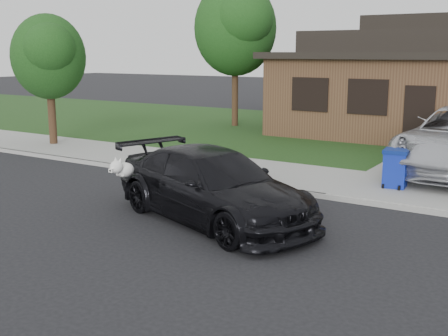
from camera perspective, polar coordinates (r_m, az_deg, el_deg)
The scene contains 9 objects.
ground at distance 12.55m, azimuth -12.22°, elevation -4.21°, with size 120.00×120.00×0.00m, color black.
sidewalk at distance 16.36m, azimuth 0.07°, elevation -0.02°, with size 60.00×3.00×0.12m, color gray.
curb at distance 15.14m, azimuth -2.95°, elevation -0.99°, with size 60.00×0.12×0.12m, color gray.
lawn at distance 23.42m, azimuth 10.58°, elevation 3.36°, with size 60.00×13.00×0.13m, color #193814.
sedan at distance 11.37m, azimuth -1.16°, elevation -1.81°, with size 5.40×3.54×1.45m.
recycling_bin at distance 14.28m, azimuth 17.02°, elevation -0.04°, with size 0.63×0.65×0.96m.
house at distance 24.02m, azimuth 21.56°, elevation 7.92°, with size 12.60×8.60×4.65m.
tree_0 at distance 25.03m, azimuth 1.33°, elevation 14.21°, with size 3.78×3.60×6.34m.
tree_2 at distance 20.98m, azimuth -17.39°, elevation 10.86°, with size 2.73×2.60×4.59m.
Camera 1 is at (8.54, -8.56, 3.38)m, focal length 45.00 mm.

